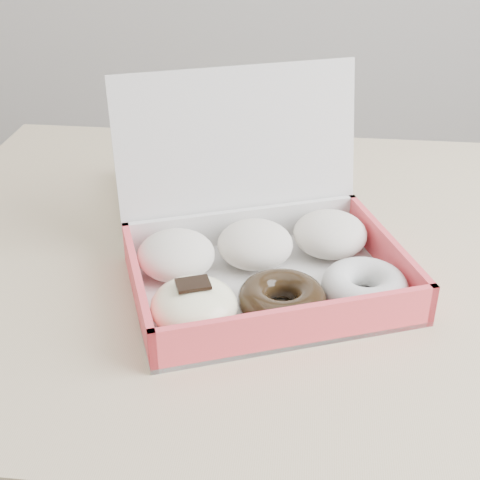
# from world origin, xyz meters

# --- Properties ---
(table) EXTENTS (1.20, 0.80, 0.75)m
(table) POSITION_xyz_m (0.00, 0.00, 0.67)
(table) COLOR tan
(table) RESTS_ON ground
(donut_box) EXTENTS (0.39, 0.36, 0.23)m
(donut_box) POSITION_xyz_m (-0.11, -0.09, 0.79)
(donut_box) COLOR silver
(donut_box) RESTS_ON table
(newspapers) EXTENTS (0.28, 0.24, 0.04)m
(newspapers) POSITION_xyz_m (-0.21, 0.13, 0.77)
(newspapers) COLOR white
(newspapers) RESTS_ON table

